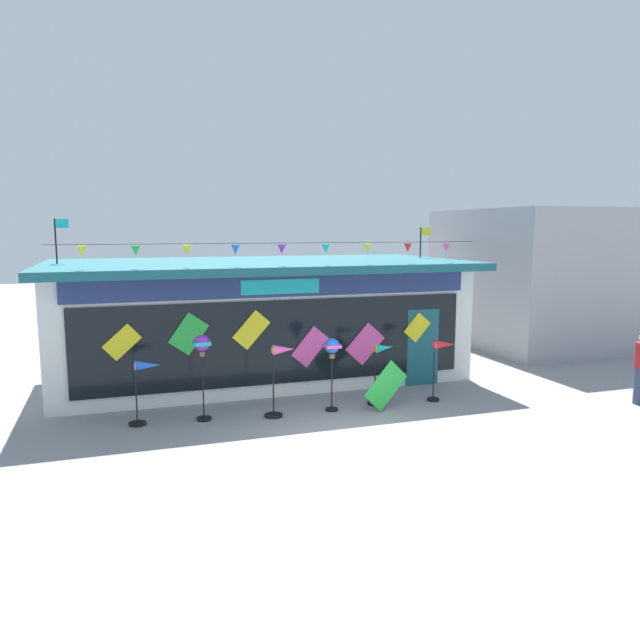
{
  "coord_description": "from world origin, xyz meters",
  "views": [
    {
      "loc": [
        -4.28,
        -10.16,
        4.06
      ],
      "look_at": [
        0.18,
        3.09,
        1.96
      ],
      "focal_mm": 34.11,
      "sensor_mm": 36.0,
      "label": 1
    }
  ],
  "objects_px": {
    "kite_shop_building": "(257,317)",
    "wind_spinner_center_right": "(332,352)",
    "wind_spinner_center_left": "(280,368)",
    "display_kite_on_ground": "(386,386)",
    "wind_spinner_left": "(202,352)",
    "wind_spinner_far_left": "(145,380)",
    "wind_spinner_far_right": "(442,353)",
    "wind_spinner_right": "(381,364)"
  },
  "relations": [
    {
      "from": "wind_spinner_center_left",
      "to": "display_kite_on_ground",
      "type": "height_order",
      "value": "wind_spinner_center_left"
    },
    {
      "from": "wind_spinner_far_left",
      "to": "wind_spinner_left",
      "type": "bearing_deg",
      "value": -5.47
    },
    {
      "from": "wind_spinner_far_right",
      "to": "wind_spinner_center_left",
      "type": "bearing_deg",
      "value": -179.93
    },
    {
      "from": "wind_spinner_far_left",
      "to": "kite_shop_building",
      "type": "bearing_deg",
      "value": 48.29
    },
    {
      "from": "wind_spinner_far_left",
      "to": "wind_spinner_far_right",
      "type": "xyz_separation_m",
      "value": [
        6.8,
        -0.35,
        0.19
      ]
    },
    {
      "from": "kite_shop_building",
      "to": "wind_spinner_far_right",
      "type": "relative_size",
      "value": 7.49
    },
    {
      "from": "kite_shop_building",
      "to": "wind_spinner_left",
      "type": "distance_m",
      "value": 4.25
    },
    {
      "from": "kite_shop_building",
      "to": "wind_spinner_right",
      "type": "xyz_separation_m",
      "value": [
        2.06,
        -3.81,
        -0.67
      ]
    },
    {
      "from": "display_kite_on_ground",
      "to": "wind_spinner_left",
      "type": "bearing_deg",
      "value": 171.62
    },
    {
      "from": "wind_spinner_far_left",
      "to": "wind_spinner_left",
      "type": "xyz_separation_m",
      "value": [
        1.18,
        -0.11,
        0.53
      ]
    },
    {
      "from": "wind_spinner_far_right",
      "to": "wind_spinner_center_right",
      "type": "bearing_deg",
      "value": 179.78
    },
    {
      "from": "wind_spinner_center_left",
      "to": "wind_spinner_far_right",
      "type": "height_order",
      "value": "wind_spinner_center_left"
    },
    {
      "from": "wind_spinner_far_left",
      "to": "wind_spinner_center_right",
      "type": "height_order",
      "value": "wind_spinner_center_right"
    },
    {
      "from": "wind_spinner_center_right",
      "to": "wind_spinner_far_right",
      "type": "distance_m",
      "value": 2.79
    },
    {
      "from": "wind_spinner_center_left",
      "to": "display_kite_on_ground",
      "type": "xyz_separation_m",
      "value": [
        2.35,
        -0.34,
        -0.51
      ]
    },
    {
      "from": "wind_spinner_center_left",
      "to": "display_kite_on_ground",
      "type": "relative_size",
      "value": 1.54
    },
    {
      "from": "wind_spinner_left",
      "to": "display_kite_on_ground",
      "type": "distance_m",
      "value": 4.14
    },
    {
      "from": "wind_spinner_center_right",
      "to": "display_kite_on_ground",
      "type": "bearing_deg",
      "value": -17.08
    },
    {
      "from": "wind_spinner_left",
      "to": "wind_spinner_far_right",
      "type": "xyz_separation_m",
      "value": [
        5.62,
        -0.24,
        -0.34
      ]
    },
    {
      "from": "display_kite_on_ground",
      "to": "wind_spinner_right",
      "type": "bearing_deg",
      "value": 77.41
    },
    {
      "from": "wind_spinner_center_left",
      "to": "wind_spinner_right",
      "type": "relative_size",
      "value": 1.12
    },
    {
      "from": "wind_spinner_far_left",
      "to": "wind_spinner_center_right",
      "type": "xyz_separation_m",
      "value": [
        4.01,
        -0.34,
        0.39
      ]
    },
    {
      "from": "kite_shop_building",
      "to": "display_kite_on_ground",
      "type": "distance_m",
      "value": 4.85
    },
    {
      "from": "wind_spinner_far_right",
      "to": "display_kite_on_ground",
      "type": "distance_m",
      "value": 1.76
    },
    {
      "from": "wind_spinner_left",
      "to": "wind_spinner_right",
      "type": "xyz_separation_m",
      "value": [
        4.1,
        -0.09,
        -0.53
      ]
    },
    {
      "from": "wind_spinner_far_right",
      "to": "wind_spinner_left",
      "type": "bearing_deg",
      "value": 177.53
    },
    {
      "from": "wind_spinner_far_left",
      "to": "wind_spinner_left",
      "type": "relative_size",
      "value": 0.74
    },
    {
      "from": "wind_spinner_far_right",
      "to": "wind_spinner_right",
      "type": "bearing_deg",
      "value": 174.11
    },
    {
      "from": "kite_shop_building",
      "to": "wind_spinner_far_right",
      "type": "xyz_separation_m",
      "value": [
        3.58,
        -3.97,
        -0.47
      ]
    },
    {
      "from": "kite_shop_building",
      "to": "wind_spinner_center_left",
      "type": "xyz_separation_m",
      "value": [
        -0.4,
        -3.97,
        -0.54
      ]
    },
    {
      "from": "wind_spinner_center_left",
      "to": "wind_spinner_right",
      "type": "xyz_separation_m",
      "value": [
        2.47,
        0.16,
        -0.12
      ]
    },
    {
      "from": "wind_spinner_center_left",
      "to": "wind_spinner_center_right",
      "type": "xyz_separation_m",
      "value": [
        1.19,
        0.02,
        0.27
      ]
    },
    {
      "from": "display_kite_on_ground",
      "to": "wind_spinner_center_right",
      "type": "bearing_deg",
      "value": 162.92
    },
    {
      "from": "wind_spinner_center_left",
      "to": "wind_spinner_far_right",
      "type": "distance_m",
      "value": 3.98
    },
    {
      "from": "wind_spinner_far_left",
      "to": "wind_spinner_right",
      "type": "relative_size",
      "value": 0.95
    },
    {
      "from": "wind_spinner_right",
      "to": "wind_spinner_far_left",
      "type": "bearing_deg",
      "value": 177.84
    },
    {
      "from": "wind_spinner_right",
      "to": "wind_spinner_left",
      "type": "bearing_deg",
      "value": 178.8
    },
    {
      "from": "wind_spinner_far_left",
      "to": "wind_spinner_center_right",
      "type": "bearing_deg",
      "value": -4.91
    },
    {
      "from": "wind_spinner_center_right",
      "to": "display_kite_on_ground",
      "type": "distance_m",
      "value": 1.44
    },
    {
      "from": "kite_shop_building",
      "to": "wind_spinner_center_right",
      "type": "height_order",
      "value": "kite_shop_building"
    },
    {
      "from": "wind_spinner_center_right",
      "to": "display_kite_on_ground",
      "type": "xyz_separation_m",
      "value": [
        1.16,
        -0.36,
        -0.78
      ]
    },
    {
      "from": "kite_shop_building",
      "to": "wind_spinner_left",
      "type": "relative_size",
      "value": 5.94
    }
  ]
}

